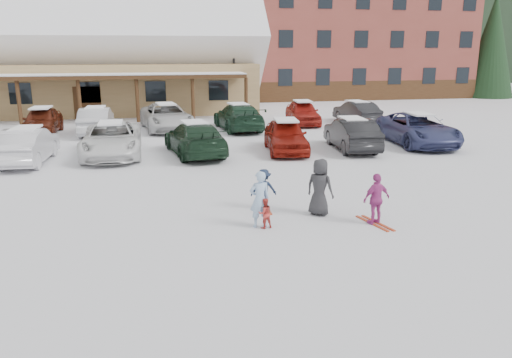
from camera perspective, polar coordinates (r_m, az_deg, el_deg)
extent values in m
plane|color=white|center=(13.82, -0.40, -5.11)|extent=(160.00, 160.00, 0.00)
cube|color=tan|center=(41.39, -20.74, 9.76)|extent=(28.00, 10.00, 3.60)
cube|color=#422814|center=(35.22, -22.46, 10.70)|extent=(25.20, 2.60, 0.25)
cube|color=white|center=(41.29, -21.22, 14.92)|extent=(29.12, 9.69, 9.69)
cube|color=brown|center=(54.04, 8.96, 15.91)|extent=(24.00, 14.00, 12.00)
cube|color=brown|center=(50.85, -8.29, 14.33)|extent=(7.00, 12.60, 9.00)
cube|color=#422814|center=(47.69, 11.62, 9.84)|extent=(24.00, 0.10, 1.80)
cylinder|color=black|center=(38.04, -2.54, 11.78)|extent=(0.16, 0.16, 5.53)
cube|color=black|center=(38.01, -2.59, 16.13)|extent=(0.50, 0.25, 0.25)
cylinder|color=black|center=(55.45, 24.85, 9.19)|extent=(0.60, 0.60, 1.32)
cone|color=black|center=(55.33, 25.49, 14.96)|extent=(4.84, 4.84, 9.90)
cylinder|color=black|center=(57.54, -2.94, 10.53)|extent=(0.60, 0.60, 1.08)
cone|color=black|center=(57.40, -3.00, 15.11)|extent=(3.96, 3.96, 8.10)
cylinder|color=black|center=(69.28, 20.77, 10.45)|extent=(0.60, 0.60, 1.38)
cone|color=black|center=(69.19, 21.22, 15.28)|extent=(5.06, 5.06, 10.35)
imported|color=#9CBDE1|center=(13.34, 0.43, -2.33)|extent=(0.60, 0.43, 1.55)
imported|color=#C33932|center=(13.36, 1.00, -3.93)|extent=(0.46, 0.39, 0.83)
imported|color=#152139|center=(14.96, 0.89, -1.13)|extent=(0.79, 0.47, 1.21)
cube|color=#B03819|center=(15.13, 0.88, -3.28)|extent=(0.24, 1.41, 0.03)
imported|color=#B53B8C|center=(13.97, 13.60, -2.23)|extent=(0.89, 0.54, 1.43)
cube|color=#B03819|center=(14.19, 13.43, -4.93)|extent=(0.52, 1.41, 0.03)
imported|color=#29292B|center=(14.42, 7.30, -0.92)|extent=(0.95, 0.94, 1.66)
imported|color=silver|center=(23.00, -24.66, 3.49)|extent=(1.79, 4.60, 1.49)
imported|color=white|center=(23.18, -16.17, 4.37)|extent=(2.63, 5.52, 1.52)
imported|color=#18301F|center=(22.76, -7.00, 4.62)|extent=(2.86, 5.40, 1.49)
imported|color=maroon|center=(23.29, 3.41, 4.95)|extent=(2.29, 4.60, 1.51)
imported|color=black|center=(24.19, 10.87, 5.07)|extent=(1.94, 4.67, 1.50)
imported|color=#393F6E|center=(26.31, 18.01, 5.44)|extent=(2.94, 5.77, 1.56)
imported|color=#5A2011|center=(30.65, -23.25, 6.12)|extent=(1.78, 4.39, 1.49)
imported|color=#B6B7BB|center=(29.62, -17.78, 6.37)|extent=(1.60, 4.58, 1.51)
imported|color=silver|center=(30.13, -10.21, 7.01)|extent=(3.31, 5.89, 1.55)
imported|color=#1B3A28|center=(29.72, -2.03, 7.11)|extent=(2.62, 5.48, 1.54)
imported|color=#A92219|center=(32.03, 5.36, 7.56)|extent=(2.12, 4.49, 1.48)
imported|color=black|center=(33.09, 11.42, 7.49)|extent=(1.82, 4.37, 1.40)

